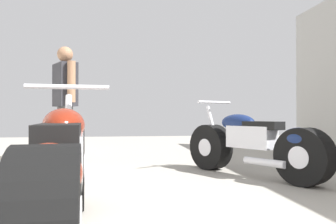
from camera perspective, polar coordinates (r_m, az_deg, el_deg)
The scene contains 4 objects.
ground_plane at distance 3.42m, azimuth 2.81°, elevation -12.75°, with size 16.62×16.62×0.00m, color #9E998E.
motorcycle_maroon_cruiser at distance 1.99m, azimuth -17.53°, elevation -10.21°, with size 0.60×2.05×0.95m.
motorcycle_black_naked at distance 4.14m, azimuth 14.11°, elevation -5.34°, with size 1.15×1.80×0.91m.
mechanic_in_blue at distance 5.47m, azimuth -16.81°, elevation 2.44°, with size 0.44×0.69×1.77m.
Camera 1 is at (-0.63, 0.18, 0.73)m, focal length 36.55 mm.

